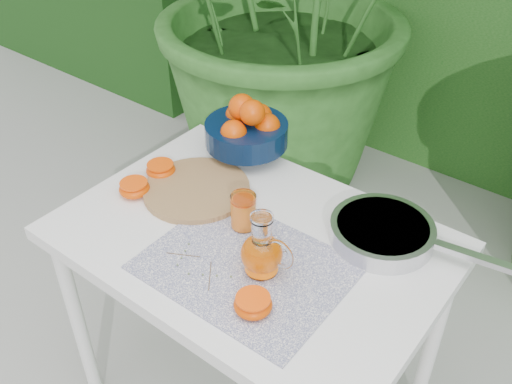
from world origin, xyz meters
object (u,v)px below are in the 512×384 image
Objects in this scene: white_table at (251,258)px; cutting_board at (197,189)px; saute_pan at (384,232)px; fruit_bowl at (247,128)px; juice_pitcher at (262,252)px.

white_table is 3.24× the size of cutting_board.
saute_pan is at bearing 15.39° from cutting_board.
fruit_bowl is 1.55× the size of juice_pitcher.
juice_pitcher is 0.34× the size of saute_pan.
white_table is at bearing -50.04° from fruit_bowl.
fruit_bowl is 0.53m from juice_pitcher.
juice_pitcher is at bearing -121.80° from saute_pan.
cutting_board is 0.26m from fruit_bowl.
cutting_board is 0.38m from juice_pitcher.
white_table is at bearing -145.08° from saute_pan.
fruit_bowl reaches higher than cutting_board.
juice_pitcher is 0.34m from saute_pan.
juice_pitcher is (0.10, -0.09, 0.14)m from white_table.
juice_pitcher reaches higher than white_table.
white_table is 5.93× the size of juice_pitcher.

